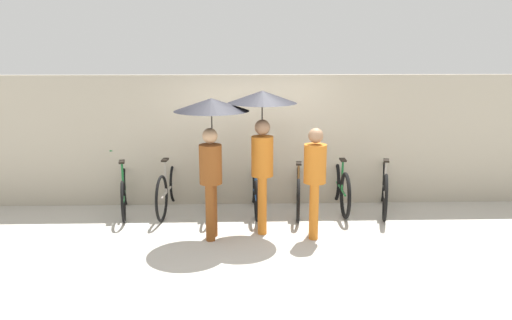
{
  "coord_description": "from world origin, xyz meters",
  "views": [
    {
      "loc": [
        -0.24,
        -6.73,
        2.69
      ],
      "look_at": [
        0.0,
        0.78,
        1.0
      ],
      "focal_mm": 35.0,
      "sensor_mm": 36.0,
      "label": 1
    }
  ],
  "objects_px": {
    "parked_bicycle_0": "(124,192)",
    "pedestrian_leading": "(211,127)",
    "parked_bicycle_3": "(255,191)",
    "parked_bicycle_6": "(384,188)",
    "parked_bicycle_4": "(298,190)",
    "pedestrian_trailing": "(315,175)",
    "parked_bicycle_5": "(340,186)",
    "pedestrian_center": "(262,122)",
    "parked_bicycle_1": "(169,188)",
    "parked_bicycle_2": "(212,190)"
  },
  "relations": [
    {
      "from": "parked_bicycle_0",
      "to": "pedestrian_leading",
      "type": "relative_size",
      "value": 0.8
    },
    {
      "from": "parked_bicycle_3",
      "to": "parked_bicycle_6",
      "type": "xyz_separation_m",
      "value": [
        2.18,
        -0.02,
        0.05
      ]
    },
    {
      "from": "parked_bicycle_4",
      "to": "pedestrian_trailing",
      "type": "relative_size",
      "value": 1.11
    },
    {
      "from": "parked_bicycle_6",
      "to": "parked_bicycle_5",
      "type": "bearing_deg",
      "value": 95.33
    },
    {
      "from": "parked_bicycle_0",
      "to": "pedestrian_trailing",
      "type": "height_order",
      "value": "pedestrian_trailing"
    },
    {
      "from": "pedestrian_center",
      "to": "pedestrian_trailing",
      "type": "xyz_separation_m",
      "value": [
        0.74,
        -0.32,
        -0.71
      ]
    },
    {
      "from": "pedestrian_center",
      "to": "parked_bicycle_5",
      "type": "bearing_deg",
      "value": 36.45
    },
    {
      "from": "parked_bicycle_1",
      "to": "pedestrian_center",
      "type": "bearing_deg",
      "value": -117.69
    },
    {
      "from": "parked_bicycle_3",
      "to": "parked_bicycle_4",
      "type": "distance_m",
      "value": 0.73
    },
    {
      "from": "parked_bicycle_2",
      "to": "parked_bicycle_4",
      "type": "bearing_deg",
      "value": -89.35
    },
    {
      "from": "parked_bicycle_0",
      "to": "parked_bicycle_4",
      "type": "xyz_separation_m",
      "value": [
        2.9,
        0.01,
        0.01
      ]
    },
    {
      "from": "parked_bicycle_1",
      "to": "parked_bicycle_5",
      "type": "distance_m",
      "value": 2.9
    },
    {
      "from": "parked_bicycle_1",
      "to": "parked_bicycle_3",
      "type": "xyz_separation_m",
      "value": [
        1.45,
        -0.07,
        -0.04
      ]
    },
    {
      "from": "pedestrian_trailing",
      "to": "parked_bicycle_4",
      "type": "bearing_deg",
      "value": 101.15
    },
    {
      "from": "parked_bicycle_2",
      "to": "pedestrian_leading",
      "type": "xyz_separation_m",
      "value": [
        0.08,
        -1.12,
        1.24
      ]
    },
    {
      "from": "parked_bicycle_0",
      "to": "parked_bicycle_6",
      "type": "distance_m",
      "value": 4.36
    },
    {
      "from": "parked_bicycle_2",
      "to": "pedestrian_center",
      "type": "distance_m",
      "value": 1.75
    },
    {
      "from": "parked_bicycle_2",
      "to": "parked_bicycle_6",
      "type": "distance_m",
      "value": 2.9
    },
    {
      "from": "pedestrian_center",
      "to": "parked_bicycle_1",
      "type": "bearing_deg",
      "value": 149.02
    },
    {
      "from": "parked_bicycle_1",
      "to": "pedestrian_trailing",
      "type": "relative_size",
      "value": 1.11
    },
    {
      "from": "parked_bicycle_5",
      "to": "pedestrian_leading",
      "type": "height_order",
      "value": "pedestrian_leading"
    },
    {
      "from": "parked_bicycle_2",
      "to": "parked_bicycle_5",
      "type": "xyz_separation_m",
      "value": [
        2.18,
        0.09,
        0.02
      ]
    },
    {
      "from": "parked_bicycle_6",
      "to": "pedestrian_trailing",
      "type": "bearing_deg",
      "value": 145.14
    },
    {
      "from": "parked_bicycle_6",
      "to": "pedestrian_trailing",
      "type": "height_order",
      "value": "pedestrian_trailing"
    },
    {
      "from": "parked_bicycle_2",
      "to": "pedestrian_leading",
      "type": "relative_size",
      "value": 0.83
    },
    {
      "from": "parked_bicycle_6",
      "to": "pedestrian_trailing",
      "type": "distance_m",
      "value": 1.88
    },
    {
      "from": "parked_bicycle_5",
      "to": "parked_bicycle_6",
      "type": "xyz_separation_m",
      "value": [
        0.73,
        -0.11,
        0.0
      ]
    },
    {
      "from": "parked_bicycle_3",
      "to": "pedestrian_trailing",
      "type": "xyz_separation_m",
      "value": [
        0.82,
        -1.2,
        0.58
      ]
    },
    {
      "from": "parked_bicycle_2",
      "to": "pedestrian_trailing",
      "type": "bearing_deg",
      "value": -127.22
    },
    {
      "from": "pedestrian_center",
      "to": "parked_bicycle_2",
      "type": "bearing_deg",
      "value": 133.21
    },
    {
      "from": "parked_bicycle_5",
      "to": "pedestrian_trailing",
      "type": "xyz_separation_m",
      "value": [
        -0.64,
        -1.3,
        0.54
      ]
    },
    {
      "from": "parked_bicycle_0",
      "to": "parked_bicycle_2",
      "type": "distance_m",
      "value": 1.45
    },
    {
      "from": "pedestrian_leading",
      "to": "pedestrian_center",
      "type": "height_order",
      "value": "pedestrian_center"
    },
    {
      "from": "pedestrian_trailing",
      "to": "pedestrian_center",
      "type": "bearing_deg",
      "value": 163.6
    },
    {
      "from": "parked_bicycle_6",
      "to": "pedestrian_center",
      "type": "xyz_separation_m",
      "value": [
        -2.1,
        -0.86,
        1.25
      ]
    },
    {
      "from": "parked_bicycle_0",
      "to": "parked_bicycle_5",
      "type": "height_order",
      "value": "parked_bicycle_5"
    },
    {
      "from": "parked_bicycle_1",
      "to": "parked_bicycle_4",
      "type": "bearing_deg",
      "value": -87.61
    },
    {
      "from": "parked_bicycle_3",
      "to": "pedestrian_center",
      "type": "distance_m",
      "value": 1.57
    },
    {
      "from": "parked_bicycle_6",
      "to": "pedestrian_trailing",
      "type": "xyz_separation_m",
      "value": [
        -1.36,
        -1.18,
        0.54
      ]
    },
    {
      "from": "pedestrian_trailing",
      "to": "parked_bicycle_5",
      "type": "bearing_deg",
      "value": 70.77
    },
    {
      "from": "parked_bicycle_1",
      "to": "parked_bicycle_3",
      "type": "relative_size",
      "value": 1.09
    },
    {
      "from": "parked_bicycle_0",
      "to": "parked_bicycle_2",
      "type": "bearing_deg",
      "value": -100.3
    },
    {
      "from": "parked_bicycle_4",
      "to": "parked_bicycle_5",
      "type": "bearing_deg",
      "value": -76.06
    },
    {
      "from": "parked_bicycle_2",
      "to": "pedestrian_leading",
      "type": "height_order",
      "value": "pedestrian_leading"
    },
    {
      "from": "parked_bicycle_6",
      "to": "pedestrian_leading",
      "type": "relative_size",
      "value": 0.9
    },
    {
      "from": "parked_bicycle_3",
      "to": "pedestrian_trailing",
      "type": "distance_m",
      "value": 1.57
    },
    {
      "from": "parked_bicycle_0",
      "to": "parked_bicycle_1",
      "type": "xyz_separation_m",
      "value": [
        0.73,
        0.08,
        0.03
      ]
    },
    {
      "from": "pedestrian_leading",
      "to": "pedestrian_center",
      "type": "bearing_deg",
      "value": 26.34
    },
    {
      "from": "parked_bicycle_0",
      "to": "parked_bicycle_5",
      "type": "relative_size",
      "value": 0.92
    },
    {
      "from": "parked_bicycle_2",
      "to": "parked_bicycle_3",
      "type": "relative_size",
      "value": 1.02
    }
  ]
}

